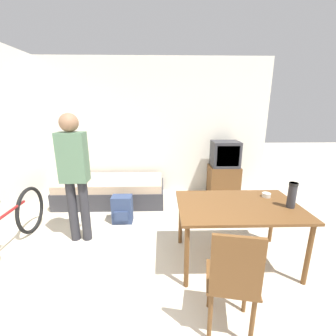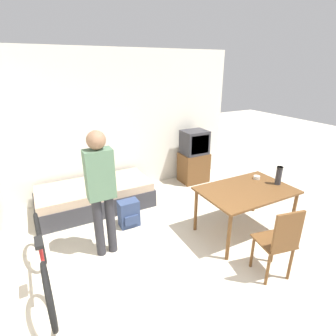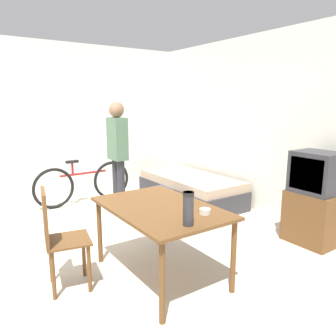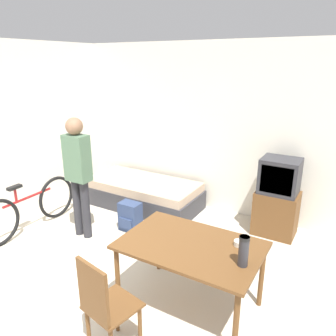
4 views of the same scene
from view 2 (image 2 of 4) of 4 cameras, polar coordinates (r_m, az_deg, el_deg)
ground_plane at (r=3.07m, az=13.40°, el=-30.88°), size 20.00×20.00×0.00m
wall_back at (r=5.14m, az=-11.77°, el=9.26°), size 5.04×0.06×2.70m
daybed at (r=4.86m, az=-15.54°, el=-5.97°), size 1.97×0.92×0.46m
tv at (r=5.67m, az=5.67°, el=2.29°), size 0.58×0.45×1.13m
dining_table at (r=4.00m, az=16.64°, el=-5.42°), size 1.34×0.88×0.72m
wooden_chair at (r=3.35m, az=23.12°, el=-14.38°), size 0.46×0.46×0.96m
bicycle at (r=3.40m, az=-25.41°, el=-18.10°), size 0.09×1.69×0.76m
person_standing at (r=3.36m, az=-14.41°, el=-3.87°), size 0.34×0.23×1.71m
thermos_flask at (r=4.24m, az=22.99°, el=-1.36°), size 0.09×0.09×0.28m
mate_bowl at (r=4.37m, az=18.75°, el=-1.94°), size 0.10×0.10×0.05m
backpack at (r=4.24m, az=-8.51°, el=-9.78°), size 0.31×0.24×0.44m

